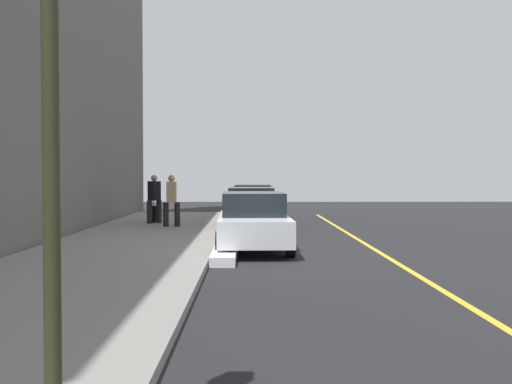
# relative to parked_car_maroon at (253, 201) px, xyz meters

# --- Properties ---
(ground_plane) EXTENTS (56.00, 56.00, 0.00)m
(ground_plane) POSITION_rel_parked_car_maroon_xyz_m (11.85, -0.03, -0.76)
(ground_plane) COLOR black
(sidewalk) EXTENTS (28.00, 4.60, 0.15)m
(sidewalk) POSITION_rel_parked_car_maroon_xyz_m (11.85, -3.33, -0.68)
(sidewalk) COLOR gray
(sidewalk) RESTS_ON ground
(lane_stripe_centre) EXTENTS (28.00, 0.14, 0.01)m
(lane_stripe_centre) POSITION_rel_parked_car_maroon_xyz_m (11.85, 3.17, -0.75)
(lane_stripe_centre) COLOR gold
(lane_stripe_centre) RESTS_ON ground
(snow_bank_curb) EXTENTS (8.50, 0.56, 0.22)m
(snow_bank_curb) POSITION_rel_parked_car_maroon_xyz_m (10.41, -0.73, -0.65)
(snow_bank_curb) COLOR white
(snow_bank_curb) RESTS_ON ground
(parked_car_maroon) EXTENTS (4.68, 1.95, 1.51)m
(parked_car_maroon) POSITION_rel_parked_car_maroon_xyz_m (0.00, 0.00, 0.00)
(parked_car_maroon) COLOR black
(parked_car_maroon) RESTS_ON ground
(parked_car_red) EXTENTS (4.65, 1.95, 1.51)m
(parked_car_red) POSITION_rel_parked_car_maroon_xyz_m (5.62, -0.10, -0.00)
(parked_car_red) COLOR black
(parked_car_red) RESTS_ON ground
(parked_car_white) EXTENTS (4.48, 1.98, 1.51)m
(parked_car_white) POSITION_rel_parked_car_maroon_xyz_m (11.58, -0.04, -0.00)
(parked_car_white) COLOR black
(parked_car_white) RESTS_ON ground
(pedestrian_black_coat) EXTENTS (0.58, 0.54, 1.82)m
(pedestrian_black_coat) POSITION_rel_parked_car_maroon_xyz_m (4.65, -3.74, 0.36)
(pedestrian_black_coat) COLOR black
(pedestrian_black_coat) RESTS_ON sidewalk
(pedestrian_tan_coat) EXTENTS (0.50, 0.60, 1.82)m
(pedestrian_tan_coat) POSITION_rel_parked_car_maroon_xyz_m (6.14, -2.90, 0.36)
(pedestrian_tan_coat) COLOR black
(pedestrian_tan_coat) RESTS_ON sidewalk
(rolling_suitcase) EXTENTS (0.34, 0.22, 0.99)m
(rolling_suitcase) POSITION_rel_parked_car_maroon_xyz_m (4.28, -3.82, -0.29)
(rolling_suitcase) COLOR black
(rolling_suitcase) RESTS_ON sidewalk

